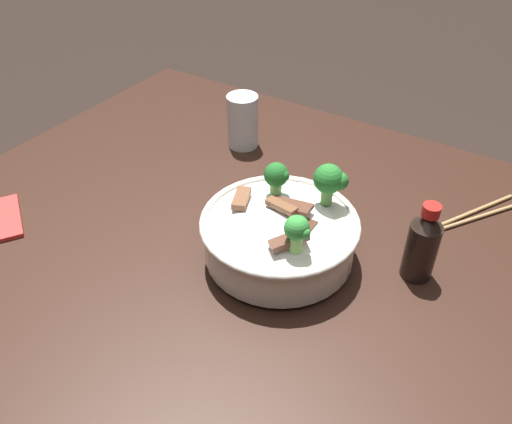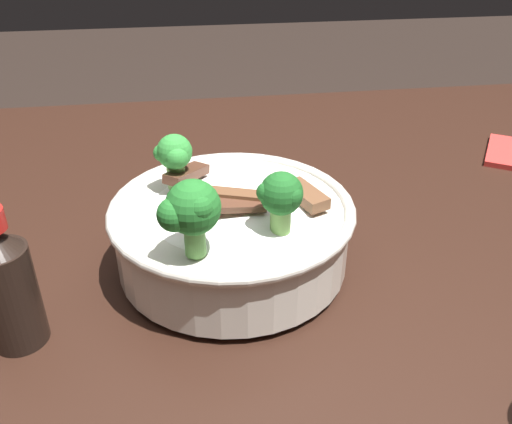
% 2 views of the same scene
% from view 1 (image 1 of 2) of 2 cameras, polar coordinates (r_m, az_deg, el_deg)
% --- Properties ---
extents(dining_table, '(1.19, 1.05, 0.80)m').
position_cam_1_polar(dining_table, '(0.93, -1.87, -8.71)').
color(dining_table, black).
rests_on(dining_table, ground).
extents(rice_bowl, '(0.25, 0.25, 0.15)m').
position_cam_1_polar(rice_bowl, '(0.82, 2.70, -2.17)').
color(rice_bowl, silver).
rests_on(rice_bowl, dining_table).
extents(drinking_glass, '(0.07, 0.07, 0.11)m').
position_cam_1_polar(drinking_glass, '(1.12, -1.46, 9.51)').
color(drinking_glass, white).
rests_on(drinking_glass, dining_table).
extents(chopsticks_pair, '(0.13, 0.19, 0.01)m').
position_cam_1_polar(chopsticks_pair, '(1.01, 22.82, -0.28)').
color(chopsticks_pair, '#9E7A4C').
rests_on(chopsticks_pair, dining_table).
extents(soy_sauce_bottle, '(0.05, 0.05, 0.14)m').
position_cam_1_polar(soy_sauce_bottle, '(0.83, 17.72, -3.49)').
color(soy_sauce_bottle, black).
rests_on(soy_sauce_bottle, dining_table).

